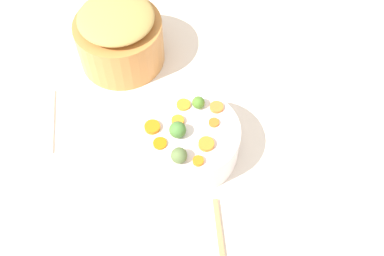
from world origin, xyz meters
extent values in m
cube|color=white|center=(0.00, 0.00, 0.01)|extent=(2.40, 2.40, 0.02)
cylinder|color=white|center=(0.04, 0.01, 0.07)|extent=(0.23, 0.23, 0.10)
cylinder|color=#C58040|center=(0.40, -0.04, 0.09)|extent=(0.24, 0.24, 0.14)
ellipsoid|color=tan|center=(0.40, -0.04, 0.18)|extent=(0.20, 0.20, 0.04)
cylinder|color=orange|center=(0.05, -0.07, 0.13)|extent=(0.04, 0.04, 0.01)
cylinder|color=orange|center=(-0.01, 0.01, 0.13)|extent=(0.05, 0.05, 0.01)
cylinder|color=orange|center=(0.10, 0.08, 0.13)|extent=(0.04, 0.04, 0.01)
cylinder|color=orange|center=(0.11, -0.02, 0.13)|extent=(0.05, 0.05, 0.01)
cylinder|color=orange|center=(0.08, 0.02, 0.13)|extent=(0.04, 0.04, 0.01)
cylinder|color=orange|center=(0.06, 0.09, 0.13)|extent=(0.03, 0.03, 0.01)
cylinder|color=orange|center=(-0.03, 0.06, 0.13)|extent=(0.03, 0.03, 0.01)
cylinder|color=orange|center=(0.02, -0.04, 0.13)|extent=(0.03, 0.03, 0.01)
sphere|color=#507F2A|center=(0.08, -0.04, 0.14)|extent=(0.03, 0.03, 0.03)
sphere|color=#5C743F|center=(0.00, 0.08, 0.14)|extent=(0.04, 0.04, 0.04)
sphere|color=#487E35|center=(0.05, 0.04, 0.14)|extent=(0.04, 0.04, 0.04)
cube|color=tan|center=(-0.19, 0.13, 0.02)|extent=(0.20, 0.15, 0.01)
cube|color=silver|center=(0.39, 0.28, 0.02)|extent=(0.24, 0.23, 0.01)
camera|label=1|loc=(-0.39, 0.39, 1.05)|focal=43.70mm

